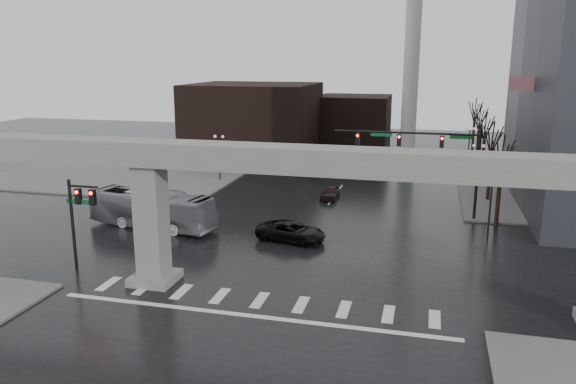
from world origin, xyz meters
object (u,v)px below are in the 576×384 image
city_bus (152,209)px  far_car (330,192)px  signal_mast_arm (431,150)px  pickup_truck (291,231)px

city_bus → far_car: (12.19, 12.88, -0.88)m
signal_mast_arm → city_bus: bearing=-158.2°
pickup_truck → city_bus: (-11.62, 0.51, 0.79)m
signal_mast_arm → far_car: size_ratio=3.24×
pickup_truck → signal_mast_arm: bearing=-36.7°
pickup_truck → far_car: pickup_truck is taller
pickup_truck → far_car: bearing=8.0°
city_bus → pickup_truck: bearing=-82.1°
signal_mast_arm → far_car: (-9.25, 4.29, -5.19)m
city_bus → far_car: city_bus is taller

